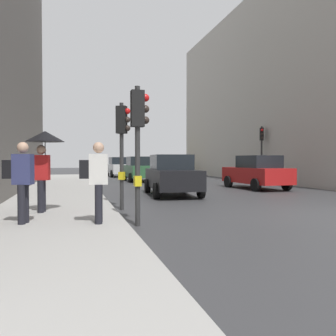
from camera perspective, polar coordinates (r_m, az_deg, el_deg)
ground_plane at (r=10.75m, az=24.91°, el=-7.04°), size 120.00×120.00×0.00m
sidewalk_kerb at (r=14.22m, az=-17.16°, el=-4.62°), size 3.34×40.00×0.16m
building_facade_right at (r=31.62m, az=21.45°, el=10.83°), size 12.00×26.56×13.59m
traffic_light_near_left at (r=8.28m, az=-4.77°, el=6.15°), size 0.43×0.24×3.25m
traffic_light_mid_street at (r=24.53m, az=14.85°, el=3.78°), size 0.34×0.45×3.77m
traffic_light_near_right at (r=10.98m, az=-7.36°, el=5.12°), size 0.45×0.35×3.29m
car_red_sedan at (r=19.17m, az=14.10°, el=-0.68°), size 2.26×4.32×1.76m
car_yellow_taxi at (r=37.45m, az=-0.43°, el=0.35°), size 2.27×4.33×1.76m
car_dark_suv at (r=15.35m, az=0.64°, el=-1.14°), size 2.26×4.32×1.76m
car_white_compact at (r=32.33m, az=-7.82°, el=0.17°), size 2.18×4.28×1.76m
car_green_estate at (r=25.39m, az=-4.55°, el=-0.15°), size 2.04×4.21×1.76m
pedestrian_with_umbrella at (r=9.86m, az=-19.36°, el=2.98°), size 1.00×1.00×2.14m
pedestrian_with_grey_backpack at (r=8.30m, az=-22.60°, el=-1.41°), size 0.65×0.42×1.77m
pedestrian_with_black_backpack at (r=7.85m, az=-11.45°, el=-1.48°), size 0.63×0.36×1.77m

